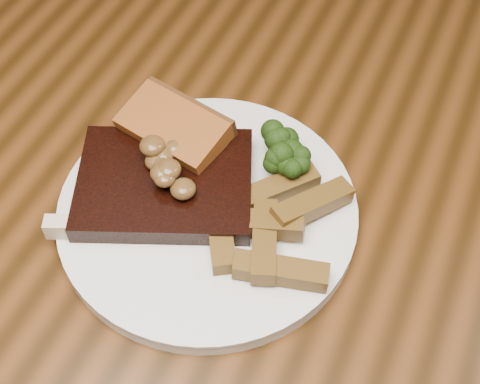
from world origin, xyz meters
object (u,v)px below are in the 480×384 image
object	(u,v)px
dining_table	(223,273)
garlic_bread	(175,142)
steak	(165,185)
plate	(208,212)
potato_wedges	(276,237)

from	to	relation	value
dining_table	garlic_bread	bearing A→B (deg)	144.81
steak	garlic_bread	world-z (taller)	steak
dining_table	steak	distance (m)	0.13
dining_table	plate	xyz separation A→B (m)	(-0.01, 0.00, 0.10)
garlic_bread	potato_wedges	xyz separation A→B (m)	(0.13, -0.06, 0.00)
plate	steak	bearing A→B (deg)	178.80
potato_wedges	plate	bearing A→B (deg)	171.97
dining_table	plate	size ratio (longest dim) A/B	5.98
dining_table	steak	xyz separation A→B (m)	(-0.06, 0.00, 0.12)
plate	potato_wedges	world-z (taller)	potato_wedges
garlic_bread	steak	bearing A→B (deg)	-60.51
steak	plate	bearing A→B (deg)	-23.97
potato_wedges	dining_table	bearing A→B (deg)	170.48
dining_table	steak	world-z (taller)	steak
dining_table	garlic_bread	world-z (taller)	garlic_bread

